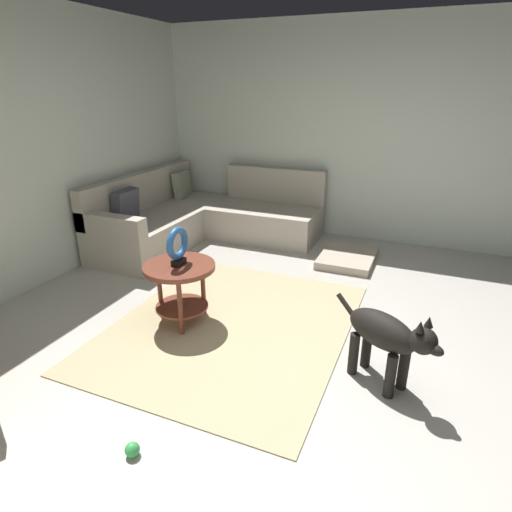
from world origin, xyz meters
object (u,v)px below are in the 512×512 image
at_px(sectional_couch, 202,219).
at_px(dog, 387,336).
at_px(dog_bed_mat, 348,258).
at_px(dog_toy_ball, 132,450).
at_px(torus_sculpture, 178,245).
at_px(side_table, 180,278).

distance_m(sectional_couch, dog, 3.36).
height_order(dog_bed_mat, dog_toy_ball, dog_bed_mat).
relative_size(torus_sculpture, dog, 0.43).
bearing_deg(side_table, dog_bed_mat, -28.36).
distance_m(dog, dog_toy_ball, 1.71).
bearing_deg(sectional_couch, torus_sculpture, -155.12).
distance_m(dog_bed_mat, dog, 2.24).
bearing_deg(dog_toy_ball, side_table, 20.94).
relative_size(torus_sculpture, dog_bed_mat, 0.41).
bearing_deg(torus_sculpture, sectional_couch, 24.88).
distance_m(side_table, torus_sculpture, 0.29).
xyz_separation_m(sectional_couch, dog_toy_ball, (-3.30, -1.42, -0.25)).
relative_size(sectional_couch, dog, 2.97).
distance_m(torus_sculpture, dog_toy_ball, 1.60).
bearing_deg(sectional_couch, dog_bed_mat, -90.16).
bearing_deg(sectional_couch, side_table, -155.12).
height_order(side_table, dog, dog).
xyz_separation_m(side_table, dog_bed_mat, (1.93, -1.04, -0.37)).
height_order(sectional_couch, dog_toy_ball, sectional_couch).
xyz_separation_m(side_table, dog_toy_ball, (-1.36, -0.52, -0.37)).
relative_size(dog_bed_mat, dog, 1.06).
distance_m(sectional_couch, dog_toy_ball, 3.60).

